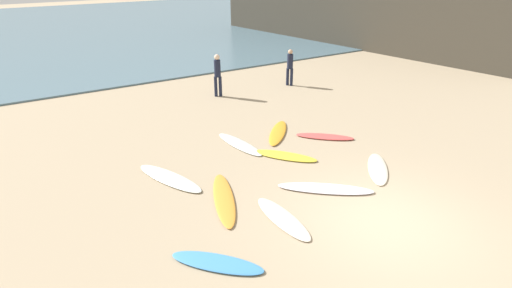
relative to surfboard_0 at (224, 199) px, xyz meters
The scene contains 14 objects.
ground_plane 3.95m from the surfboard_0, 46.06° to the right, with size 120.00×120.00×0.00m, color tan.
ocean_water 31.35m from the surfboard_0, 84.99° to the left, with size 120.00×40.00×0.08m, color slate.
surfboard_0 is the anchor object (origin of this frame).
surfboard_1 4.65m from the surfboard_0, 11.36° to the right, with size 0.55×2.00×0.06m, color #EFE3C8.
surfboard_2 2.70m from the surfboard_0, 21.44° to the right, with size 0.55×2.53×0.08m, color white.
surfboard_3 2.98m from the surfboard_0, 23.03° to the left, with size 0.55×2.02×0.08m, color yellow.
surfboard_4 1.90m from the surfboard_0, 114.67° to the left, with size 0.60×2.43×0.08m, color white.
surfboard_5 3.32m from the surfboard_0, 53.39° to the left, with size 0.54×2.23×0.07m, color silver.
surfboard_6 2.37m from the surfboard_0, 120.97° to the right, with size 0.52×1.95×0.08m, color #4390D9.
surfboard_7 5.03m from the surfboard_0, 19.04° to the left, with size 0.49×1.96×0.09m, color #E3534F.
surfboard_8 4.54m from the surfboard_0, 37.73° to the left, with size 0.51×2.25×0.08m, color gold.
surfboard_9 1.67m from the surfboard_0, 61.94° to the right, with size 0.55×2.02×0.06m, color #EEDEC5.
beachgoer_near 8.56m from the surfboard_0, 63.91° to the left, with size 0.38×0.38×1.86m.
beachgoer_mid 10.48m from the surfboard_0, 44.72° to the left, with size 0.39×0.39×1.72m.
Camera 1 is at (-6.64, -4.98, 5.60)m, focal length 28.32 mm.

